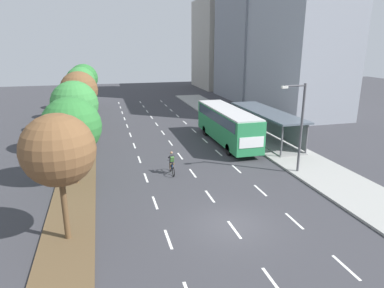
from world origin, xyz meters
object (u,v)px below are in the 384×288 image
object	(u,v)px
median_tree_third	(74,104)
median_tree_fifth	(81,81)
median_tree_nearest	(58,150)
bus_shelter	(269,122)
cyclist	(172,164)
median_tree_farthest	(84,78)
streetlight	(300,122)
median_tree_second	(71,126)
median_tree_fourth	(79,90)
bus	(227,122)

from	to	relation	value
median_tree_third	median_tree_fifth	xyz separation A→B (m)	(-0.08, 14.31, 0.45)
median_tree_nearest	median_tree_fifth	xyz separation A→B (m)	(-0.24, 28.62, 0.19)
bus_shelter	median_tree_third	xyz separation A→B (m)	(-17.96, 0.51, 2.50)
bus_shelter	cyclist	distance (m)	12.82
cyclist	median_tree_farthest	bearing A→B (deg)	103.66
streetlight	median_tree_fifth	bearing A→B (deg)	124.19
median_tree_farthest	streetlight	world-z (taller)	streetlight
median_tree_second	streetlight	bearing A→B (deg)	-7.21
median_tree_fourth	median_tree_fifth	world-z (taller)	median_tree_fifth
bus	median_tree_second	bearing A→B (deg)	-153.16
median_tree_nearest	bus_shelter	bearing A→B (deg)	37.78
median_tree_nearest	median_tree_third	bearing A→B (deg)	90.63
median_tree_fifth	streetlight	xyz separation A→B (m)	(15.93, -23.44, -0.93)
bus	median_tree_second	xyz separation A→B (m)	(-13.47, -6.82, 2.02)
median_tree_nearest	median_tree_third	xyz separation A→B (m)	(-0.16, 14.31, -0.25)
median_tree_nearest	median_tree_fourth	size ratio (longest dim) A/B	0.96
median_tree_second	median_tree_third	size ratio (longest dim) A/B	0.95
median_tree_farthest	median_tree_second	bearing A→B (deg)	-89.61
median_tree_fourth	median_tree_farthest	distance (m)	14.31
median_tree_nearest	cyclist	bearing A→B (deg)	47.60
cyclist	streetlight	xyz separation A→B (m)	(8.94, -2.21, 3.10)
bus_shelter	bus	xyz separation A→B (m)	(-4.28, 0.17, 0.20)
cyclist	median_tree_nearest	distance (m)	10.72
median_tree_second	median_tree_fifth	world-z (taller)	median_tree_fifth
bus_shelter	median_tree_nearest	xyz separation A→B (m)	(-17.80, -13.80, 2.76)
bus	median_tree_fifth	size ratio (longest dim) A/B	1.74
cyclist	median_tree_fourth	distance (m)	16.13
median_tree_second	median_tree_fifth	xyz separation A→B (m)	(-0.29, 21.47, 0.73)
cyclist	median_tree_fourth	world-z (taller)	median_tree_fourth
bus	median_tree_farthest	bearing A→B (deg)	122.08
median_tree_fourth	median_tree_farthest	bearing A→B (deg)	90.17
cyclist	median_tree_nearest	xyz separation A→B (m)	(-6.75, -7.39, 3.83)
bus	median_tree_fifth	bearing A→B (deg)	133.21
cyclist	bus_shelter	bearing A→B (deg)	30.11
bus_shelter	median_tree_fifth	size ratio (longest dim) A/B	1.76
bus_shelter	median_tree_third	size ratio (longest dim) A/B	1.83
median_tree_third	median_tree_farthest	bearing A→B (deg)	89.97
bus_shelter	median_tree_farthest	size ratio (longest dim) A/B	1.77
median_tree_third	median_tree_fourth	xyz separation A→B (m)	(0.05, 7.16, 0.29)
median_tree_third	median_tree_farthest	world-z (taller)	median_tree_farthest
cyclist	median_tree_fourth	bearing A→B (deg)	115.96
bus_shelter	median_tree_fifth	xyz separation A→B (m)	(-18.04, 14.82, 2.95)
bus	median_tree_fourth	bearing A→B (deg)	151.19
median_tree_third	cyclist	bearing A→B (deg)	-45.05
streetlight	bus_shelter	bearing A→B (deg)	76.24
bus	median_tree_nearest	xyz separation A→B (m)	(-13.52, -13.97, 2.56)
median_tree_second	median_tree_third	bearing A→B (deg)	91.65
median_tree_fourth	median_tree_fifth	xyz separation A→B (m)	(-0.14, 7.16, 0.15)
cyclist	streetlight	distance (m)	9.72
median_tree_fifth	median_tree_second	bearing A→B (deg)	-89.23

